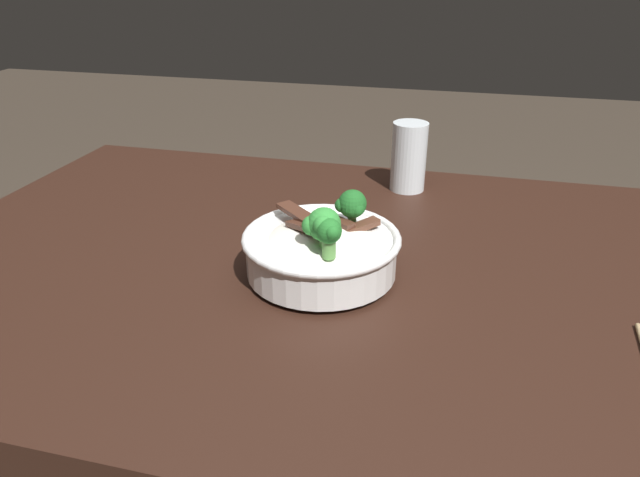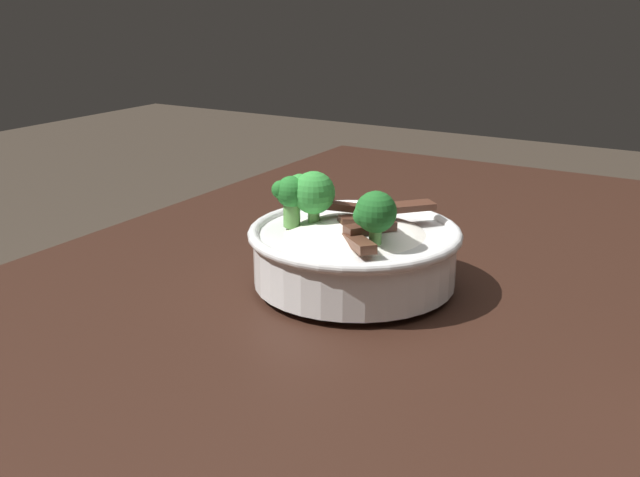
{
  "view_description": "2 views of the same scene",
  "coord_description": "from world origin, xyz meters",
  "views": [
    {
      "loc": [
        -0.13,
        0.79,
        1.21
      ],
      "look_at": [
        0.06,
        0.01,
        0.82
      ],
      "focal_mm": 32.8,
      "sensor_mm": 36.0,
      "label": 1
    },
    {
      "loc": [
        -0.62,
        -0.3,
        1.09
      ],
      "look_at": [
        0.04,
        0.09,
        0.83
      ],
      "focal_mm": 41.49,
      "sensor_mm": 36.0,
      "label": 2
    }
  ],
  "objects": [
    {
      "name": "dining_table",
      "position": [
        0.0,
        0.0,
        0.68
      ],
      "size": [
        1.47,
        0.9,
        0.78
      ],
      "color": "black",
      "rests_on": "ground"
    },
    {
      "name": "drinking_glass",
      "position": [
        -0.03,
        -0.33,
        0.84
      ],
      "size": [
        0.07,
        0.07,
        0.14
      ],
      "color": "white",
      "rests_on": "dining_table"
    },
    {
      "name": "rice_bowl",
      "position": [
        0.05,
        0.05,
        0.82
      ],
      "size": [
        0.23,
        0.23,
        0.13
      ],
      "color": "white",
      "rests_on": "dining_table"
    }
  ]
}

